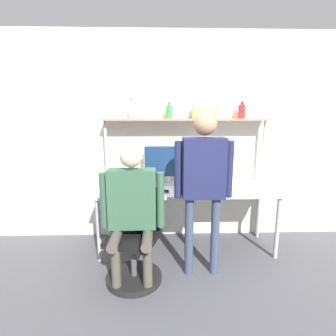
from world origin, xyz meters
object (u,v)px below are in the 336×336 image
at_px(bottle_clear, 131,110).
at_px(bottle_red, 242,111).
at_px(monitor, 168,163).
at_px(bottle_green, 169,112).
at_px(storage_box, 205,113).
at_px(laptop, 140,186).
at_px(cell_phone, 166,192).
at_px(office_chair, 135,252).
at_px(person_seated, 132,203).
at_px(person_standing, 204,174).

bearing_deg(bottle_clear, bottle_red, 0.00).
distance_m(monitor, bottle_green, 0.65).
relative_size(monitor, storage_box, 2.03).
height_order(laptop, storage_box, storage_box).
bearing_deg(bottle_green, laptop, -132.72).
height_order(cell_phone, bottle_clear, bottle_clear).
relative_size(monitor, office_chair, 0.65).
bearing_deg(bottle_clear, monitor, -4.72).
bearing_deg(bottle_red, monitor, -177.71).
relative_size(cell_phone, storage_box, 0.50).
xyz_separation_m(monitor, cell_phone, (-0.03, -0.36, -0.27)).
height_order(cell_phone, person_seated, person_seated).
bearing_deg(cell_phone, person_standing, -48.20).
bearing_deg(person_standing, person_seated, -170.49).
xyz_separation_m(bottle_green, storage_box, (0.45, 0.00, -0.01)).
bearing_deg(office_chair, person_standing, 6.20).
distance_m(laptop, office_chair, 0.75).
height_order(cell_phone, office_chair, office_chair).
bearing_deg(monitor, storage_box, 4.57).
relative_size(bottle_green, bottle_clear, 0.82).
bearing_deg(person_standing, monitor, 113.46).
height_order(bottle_green, bottle_red, bottle_red).
xyz_separation_m(cell_phone, bottle_red, (0.96, 0.40, 0.92)).
bearing_deg(person_standing, cell_phone, 131.80).
relative_size(monitor, bottle_clear, 2.54).
bearing_deg(storage_box, person_standing, -99.13).
bearing_deg(cell_phone, office_chair, -124.19).
xyz_separation_m(cell_phone, bottle_clear, (-0.42, 0.40, 0.93)).
bearing_deg(office_chair, bottle_clear, 95.98).
distance_m(person_standing, bottle_clear, 1.29).
relative_size(cell_phone, bottle_clear, 0.63).
xyz_separation_m(monitor, bottle_red, (0.93, 0.04, 0.65)).
bearing_deg(office_chair, person_seated, -105.84).
relative_size(office_chair, storage_box, 3.13).
distance_m(bottle_red, bottle_clear, 1.38).
bearing_deg(storage_box, bottle_clear, 180.00).
bearing_deg(person_seated, bottle_green, 67.28).
xyz_separation_m(monitor, bottle_clear, (-0.45, 0.04, 0.66)).
distance_m(laptop, bottle_green, 1.00).
relative_size(bottle_green, bottle_red, 0.94).
bearing_deg(person_standing, bottle_clear, 134.12).
distance_m(monitor, person_standing, 0.84).
bearing_deg(storage_box, bottle_red, 0.00).
xyz_separation_m(office_chair, storage_box, (0.82, 0.88, 1.40)).
xyz_separation_m(person_standing, bottle_red, (0.59, 0.81, 0.62)).
distance_m(person_standing, bottle_red, 1.18).
bearing_deg(bottle_clear, cell_phone, -43.71).
bearing_deg(monitor, laptop, -134.05).
xyz_separation_m(laptop, cell_phone, (0.30, -0.02, -0.06)).
bearing_deg(cell_phone, bottle_green, 83.15).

